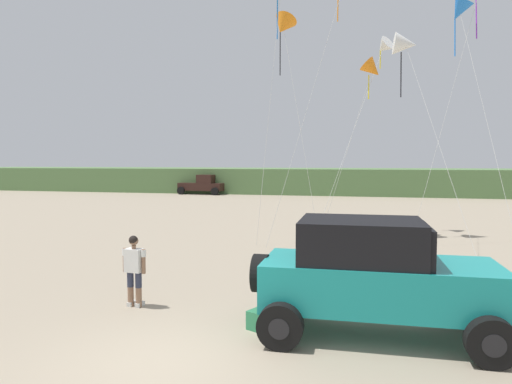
{
  "coord_description": "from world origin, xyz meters",
  "views": [
    {
      "loc": [
        3.25,
        -6.93,
        3.39
      ],
      "look_at": [
        0.83,
        3.4,
        2.67
      ],
      "focal_mm": 32.43,
      "sensor_mm": 36.0,
      "label": 1
    }
  ],
  "objects_px": {
    "jeep": "(375,275)",
    "kite_red_delta": "(372,70)",
    "cooler_box": "(262,321)",
    "kite_black_sled": "(460,11)",
    "kite_pink_ribbon": "(405,44)",
    "kite_blue_swept": "(384,47)",
    "kite_yellow_diamond": "(283,26)",
    "distant_pickup": "(203,185)",
    "person_watching": "(134,267)"
  },
  "relations": [
    {
      "from": "distant_pickup",
      "to": "jeep",
      "type": "bearing_deg",
      "value": -65.39
    },
    {
      "from": "kite_yellow_diamond",
      "to": "kite_blue_swept",
      "type": "bearing_deg",
      "value": -1.32
    },
    {
      "from": "kite_yellow_diamond",
      "to": "distant_pickup",
      "type": "bearing_deg",
      "value": 119.38
    },
    {
      "from": "kite_blue_swept",
      "to": "cooler_box",
      "type": "bearing_deg",
      "value": -100.83
    },
    {
      "from": "distant_pickup",
      "to": "kite_blue_swept",
      "type": "xyz_separation_m",
      "value": [
        16.69,
        -21.12,
        7.84
      ]
    },
    {
      "from": "kite_pink_ribbon",
      "to": "jeep",
      "type": "bearing_deg",
      "value": -96.5
    },
    {
      "from": "jeep",
      "to": "kite_yellow_diamond",
      "type": "bearing_deg",
      "value": 106.83
    },
    {
      "from": "kite_yellow_diamond",
      "to": "kite_black_sled",
      "type": "relative_size",
      "value": 1.05
    },
    {
      "from": "jeep",
      "to": "cooler_box",
      "type": "distance_m",
      "value": 2.41
    },
    {
      "from": "kite_black_sled",
      "to": "kite_pink_ribbon",
      "type": "xyz_separation_m",
      "value": [
        -2.17,
        0.05,
        -1.27
      ]
    },
    {
      "from": "kite_blue_swept",
      "to": "kite_red_delta",
      "type": "xyz_separation_m",
      "value": [
        -0.52,
        -1.52,
        -1.31
      ]
    },
    {
      "from": "jeep",
      "to": "kite_black_sled",
      "type": "height_order",
      "value": "kite_black_sled"
    },
    {
      "from": "jeep",
      "to": "kite_red_delta",
      "type": "xyz_separation_m",
      "value": [
        0.04,
        12.58,
        6.26
      ]
    },
    {
      "from": "person_watching",
      "to": "distant_pickup",
      "type": "xyz_separation_m",
      "value": [
        -10.74,
        34.65,
        0.0
      ]
    },
    {
      "from": "jeep",
      "to": "kite_black_sled",
      "type": "xyz_separation_m",
      "value": [
        3.58,
        12.41,
        8.54
      ]
    },
    {
      "from": "kite_pink_ribbon",
      "to": "kite_red_delta",
      "type": "xyz_separation_m",
      "value": [
        -1.38,
        0.12,
        -1.0
      ]
    },
    {
      "from": "kite_black_sled",
      "to": "kite_red_delta",
      "type": "xyz_separation_m",
      "value": [
        -3.54,
        0.17,
        -2.27
      ]
    },
    {
      "from": "kite_black_sled",
      "to": "kite_pink_ribbon",
      "type": "distance_m",
      "value": 2.51
    },
    {
      "from": "jeep",
      "to": "kite_blue_swept",
      "type": "xyz_separation_m",
      "value": [
        0.56,
        14.1,
        7.58
      ]
    },
    {
      "from": "kite_black_sled",
      "to": "kite_pink_ribbon",
      "type": "bearing_deg",
      "value": 178.69
    },
    {
      "from": "person_watching",
      "to": "kite_red_delta",
      "type": "height_order",
      "value": "kite_red_delta"
    },
    {
      "from": "cooler_box",
      "to": "kite_black_sled",
      "type": "distance_m",
      "value": 16.85
    },
    {
      "from": "kite_pink_ribbon",
      "to": "cooler_box",
      "type": "bearing_deg",
      "value": -105.82
    },
    {
      "from": "kite_blue_swept",
      "to": "kite_pink_ribbon",
      "type": "distance_m",
      "value": 1.87
    },
    {
      "from": "distant_pickup",
      "to": "kite_blue_swept",
      "type": "distance_m",
      "value": 28.04
    },
    {
      "from": "kite_black_sled",
      "to": "kite_red_delta",
      "type": "bearing_deg",
      "value": 177.24
    },
    {
      "from": "distant_pickup",
      "to": "kite_pink_ribbon",
      "type": "bearing_deg",
      "value": -52.37
    },
    {
      "from": "kite_yellow_diamond",
      "to": "kite_pink_ribbon",
      "type": "height_order",
      "value": "kite_yellow_diamond"
    },
    {
      "from": "cooler_box",
      "to": "kite_black_sled",
      "type": "xyz_separation_m",
      "value": [
        5.76,
        12.64,
        9.55
      ]
    },
    {
      "from": "jeep",
      "to": "distant_pickup",
      "type": "xyz_separation_m",
      "value": [
        -16.13,
        35.22,
        -0.26
      ]
    },
    {
      "from": "jeep",
      "to": "kite_yellow_diamond",
      "type": "distance_m",
      "value": 17.31
    },
    {
      "from": "person_watching",
      "to": "kite_blue_swept",
      "type": "height_order",
      "value": "kite_blue_swept"
    },
    {
      "from": "kite_black_sled",
      "to": "kite_pink_ribbon",
      "type": "height_order",
      "value": "kite_black_sled"
    },
    {
      "from": "kite_blue_swept",
      "to": "person_watching",
      "type": "bearing_deg",
      "value": -113.75
    },
    {
      "from": "person_watching",
      "to": "cooler_box",
      "type": "relative_size",
      "value": 2.98
    },
    {
      "from": "cooler_box",
      "to": "kite_red_delta",
      "type": "height_order",
      "value": "kite_red_delta"
    },
    {
      "from": "jeep",
      "to": "person_watching",
      "type": "xyz_separation_m",
      "value": [
        -5.39,
        0.57,
        -0.26
      ]
    },
    {
      "from": "distant_pickup",
      "to": "kite_black_sled",
      "type": "height_order",
      "value": "kite_black_sled"
    },
    {
      "from": "cooler_box",
      "to": "kite_yellow_diamond",
      "type": "height_order",
      "value": "kite_yellow_diamond"
    },
    {
      "from": "jeep",
      "to": "kite_red_delta",
      "type": "bearing_deg",
      "value": 89.81
    },
    {
      "from": "jeep",
      "to": "kite_pink_ribbon",
      "type": "xyz_separation_m",
      "value": [
        1.42,
        12.46,
        7.26
      ]
    },
    {
      "from": "kite_black_sled",
      "to": "kite_red_delta",
      "type": "height_order",
      "value": "kite_black_sled"
    },
    {
      "from": "person_watching",
      "to": "cooler_box",
      "type": "distance_m",
      "value": 3.39
    },
    {
      "from": "kite_black_sled",
      "to": "cooler_box",
      "type": "bearing_deg",
      "value": -114.5
    },
    {
      "from": "cooler_box",
      "to": "kite_pink_ribbon",
      "type": "bearing_deg",
      "value": 99.96
    },
    {
      "from": "kite_blue_swept",
      "to": "kite_yellow_diamond",
      "type": "height_order",
      "value": "kite_yellow_diamond"
    },
    {
      "from": "kite_black_sled",
      "to": "jeep",
      "type": "bearing_deg",
      "value": -106.11
    },
    {
      "from": "jeep",
      "to": "person_watching",
      "type": "height_order",
      "value": "jeep"
    },
    {
      "from": "kite_blue_swept",
      "to": "kite_black_sled",
      "type": "xyz_separation_m",
      "value": [
        3.02,
        -1.69,
        0.96
      ]
    },
    {
      "from": "kite_black_sled",
      "to": "kite_pink_ribbon",
      "type": "relative_size",
      "value": 1.14
    }
  ]
}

